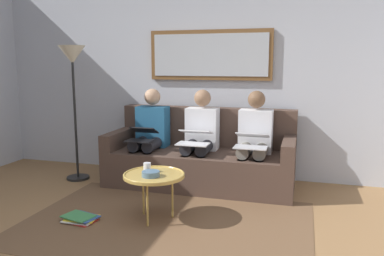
# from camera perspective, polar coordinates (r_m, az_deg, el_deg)

# --- Properties ---
(wall_rear) EXTENTS (6.00, 0.12, 2.60)m
(wall_rear) POSITION_cam_1_polar(r_m,az_deg,el_deg) (5.09, 2.85, 7.74)
(wall_rear) COLOR #B7BCC6
(wall_rear) RESTS_ON ground_plane
(area_rug) EXTENTS (2.60, 1.80, 0.01)m
(area_rug) POSITION_cam_1_polar(r_m,az_deg,el_deg) (3.70, -3.77, -13.60)
(area_rug) COLOR brown
(area_rug) RESTS_ON ground_plane
(couch) EXTENTS (2.20, 0.90, 0.90)m
(couch) POSITION_cam_1_polar(r_m,az_deg,el_deg) (4.75, 1.40, -4.42)
(couch) COLOR #4C382D
(couch) RESTS_ON ground_plane
(framed_mirror) EXTENTS (1.56, 0.05, 0.62)m
(framed_mirror) POSITION_cam_1_polar(r_m,az_deg,el_deg) (4.99, 2.62, 10.58)
(framed_mirror) COLOR brown
(coffee_table) EXTENTS (0.57, 0.57, 0.45)m
(coffee_table) POSITION_cam_1_polar(r_m,az_deg,el_deg) (3.65, -5.56, -6.94)
(coffee_table) COLOR tan
(coffee_table) RESTS_ON ground_plane
(cup) EXTENTS (0.07, 0.07, 0.09)m
(cup) POSITION_cam_1_polar(r_m,az_deg,el_deg) (3.71, -6.55, -5.74)
(cup) COLOR silver
(cup) RESTS_ON coffee_table
(bowl) EXTENTS (0.16, 0.16, 0.05)m
(bowl) POSITION_cam_1_polar(r_m,az_deg,el_deg) (3.57, -6.04, -6.66)
(bowl) COLOR slate
(bowl) RESTS_ON coffee_table
(person_left) EXTENTS (0.38, 0.58, 1.14)m
(person_left) POSITION_cam_1_polar(r_m,az_deg,el_deg) (4.51, 9.09, -1.44)
(person_left) COLOR silver
(person_left) RESTS_ON couch
(laptop_silver) EXTENTS (0.35, 0.35, 0.15)m
(laptop_silver) POSITION_cam_1_polar(r_m,az_deg,el_deg) (4.27, 8.69, -1.80)
(laptop_silver) COLOR silver
(person_middle) EXTENTS (0.38, 0.58, 1.14)m
(person_middle) POSITION_cam_1_polar(r_m,az_deg,el_deg) (4.63, 1.20, -1.04)
(person_middle) COLOR silver
(person_middle) RESTS_ON couch
(laptop_white) EXTENTS (0.35, 0.36, 0.15)m
(laptop_white) POSITION_cam_1_polar(r_m,az_deg,el_deg) (4.39, 0.39, -1.32)
(laptop_white) COLOR white
(person_right) EXTENTS (0.38, 0.58, 1.14)m
(person_right) POSITION_cam_1_polar(r_m,az_deg,el_deg) (4.83, -6.15, -0.65)
(person_right) COLOR #235B84
(person_right) RESTS_ON couch
(laptop_black) EXTENTS (0.30, 0.35, 0.15)m
(laptop_black) POSITION_cam_1_polar(r_m,az_deg,el_deg) (4.61, -7.27, -0.98)
(laptop_black) COLOR black
(magazine_stack) EXTENTS (0.35, 0.28, 0.05)m
(magazine_stack) POSITION_cam_1_polar(r_m,az_deg,el_deg) (3.86, -15.95, -12.53)
(magazine_stack) COLOR red
(magazine_stack) RESTS_ON ground_plane
(standing_lamp) EXTENTS (0.32, 0.32, 1.66)m
(standing_lamp) POSITION_cam_1_polar(r_m,az_deg,el_deg) (5.00, -16.99, 8.13)
(standing_lamp) COLOR black
(standing_lamp) RESTS_ON ground_plane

